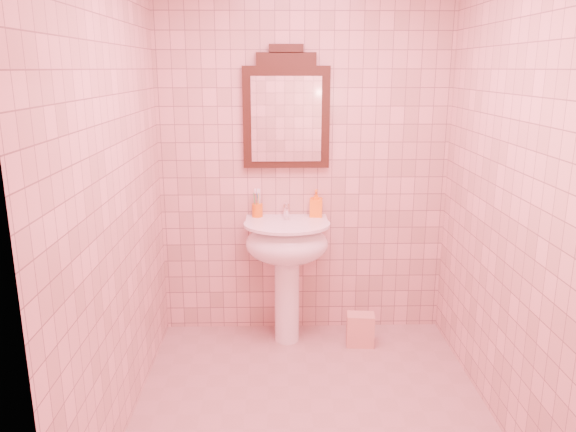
{
  "coord_description": "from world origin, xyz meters",
  "views": [
    {
      "loc": [
        -0.19,
        -2.75,
        1.87
      ],
      "look_at": [
        -0.12,
        0.55,
        0.99
      ],
      "focal_mm": 35.0,
      "sensor_mm": 36.0,
      "label": 1
    }
  ],
  "objects_px": {
    "towel": "(360,330)",
    "toothbrush_cup": "(257,210)",
    "soap_dispenser": "(316,203)",
    "pedestal_sink": "(287,251)",
    "mirror": "(286,112)"
  },
  "relations": [
    {
      "from": "soap_dispenser",
      "to": "toothbrush_cup",
      "type": "bearing_deg",
      "value": -173.28
    },
    {
      "from": "mirror",
      "to": "toothbrush_cup",
      "type": "xyz_separation_m",
      "value": [
        -0.2,
        -0.04,
        -0.67
      ]
    },
    {
      "from": "pedestal_sink",
      "to": "mirror",
      "type": "height_order",
      "value": "mirror"
    },
    {
      "from": "pedestal_sink",
      "to": "towel",
      "type": "height_order",
      "value": "pedestal_sink"
    },
    {
      "from": "pedestal_sink",
      "to": "soap_dispenser",
      "type": "bearing_deg",
      "value": 37.95
    },
    {
      "from": "toothbrush_cup",
      "to": "soap_dispenser",
      "type": "bearing_deg",
      "value": 0.16
    },
    {
      "from": "pedestal_sink",
      "to": "mirror",
      "type": "xyz_separation_m",
      "value": [
        0.0,
        0.2,
        0.92
      ]
    },
    {
      "from": "towel",
      "to": "soap_dispenser",
      "type": "bearing_deg",
      "value": 141.44
    },
    {
      "from": "mirror",
      "to": "soap_dispenser",
      "type": "height_order",
      "value": "mirror"
    },
    {
      "from": "towel",
      "to": "toothbrush_cup",
      "type": "bearing_deg",
      "value": 161.4
    },
    {
      "from": "towel",
      "to": "mirror",
      "type": "bearing_deg",
      "value": 151.04
    },
    {
      "from": "pedestal_sink",
      "to": "mirror",
      "type": "distance_m",
      "value": 0.94
    },
    {
      "from": "pedestal_sink",
      "to": "towel",
      "type": "bearing_deg",
      "value": -8.88
    },
    {
      "from": "towel",
      "to": "pedestal_sink",
      "type": "bearing_deg",
      "value": 171.12
    },
    {
      "from": "pedestal_sink",
      "to": "mirror",
      "type": "bearing_deg",
      "value": 90.0
    }
  ]
}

